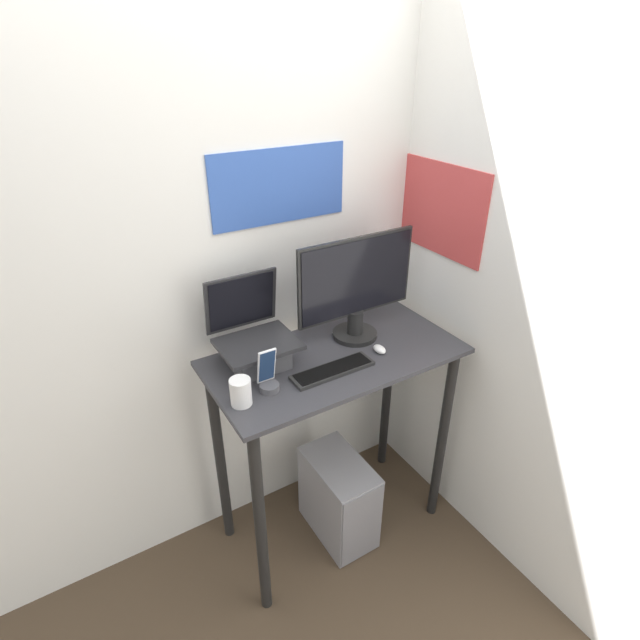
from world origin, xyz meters
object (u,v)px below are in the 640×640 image
Objects in this scene: cell_phone at (268,378)px; computer_tower at (338,498)px; monitor at (356,290)px; keyboard at (333,370)px; mouse at (379,349)px; laptop at (256,344)px.

computer_tower is at bearing 3.38° from cell_phone.
keyboard is at bearing -141.60° from monitor.
computer_tower is (0.33, 0.02, -0.81)m from cell_phone.
mouse is (0.01, -0.16, -0.20)m from monitor.
monitor is at bearing 38.40° from keyboard.
mouse is 0.49m from cell_phone.
monitor is at bearing -3.14° from laptop.
computer_tower is at bearing 33.14° from keyboard.
computer_tower is at bearing 170.56° from mouse.
monitor is 8.39× the size of mouse.
laptop is at bearing 78.87° from cell_phone.
computer_tower is (0.07, 0.05, -0.77)m from keyboard.
laptop is 0.92m from computer_tower.
keyboard is at bearing -6.03° from cell_phone.
computer_tower is (-0.15, -0.13, -0.98)m from monitor.
cell_phone reaches higher than mouse.
mouse is at bearing -0.96° from cell_phone.
cell_phone reaches higher than keyboard.
mouse is at bearing -21.84° from laptop.
cell_phone is at bearing 173.97° from keyboard.
laptop reaches higher than mouse.
monitor is 1.26× the size of computer_tower.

